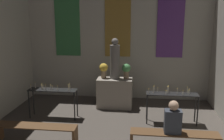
{
  "coord_description": "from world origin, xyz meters",
  "views": [
    {
      "loc": [
        0.8,
        2.56,
        2.97
      ],
      "look_at": [
        0.0,
        9.51,
        1.41
      ],
      "focal_mm": 40.0,
      "sensor_mm": 36.0,
      "label": 1
    }
  ],
  "objects_px": {
    "candle_rack_left": "(53,94)",
    "candle_rack_right": "(172,98)",
    "flower_vase_left": "(104,69)",
    "statue": "(115,60)",
    "person_seated": "(173,119)",
    "pew_back_left": "(36,130)",
    "flower_vase_right": "(126,70)",
    "pew_back_right": "(174,138)",
    "altar": "(115,92)"
  },
  "relations": [
    {
      "from": "flower_vase_right",
      "to": "pew_back_right",
      "type": "relative_size",
      "value": 0.25
    },
    {
      "from": "flower_vase_right",
      "to": "candle_rack_right",
      "type": "xyz_separation_m",
      "value": [
        1.32,
        -1.09,
        -0.52
      ]
    },
    {
      "from": "statue",
      "to": "pew_back_left",
      "type": "height_order",
      "value": "statue"
    },
    {
      "from": "statue",
      "to": "flower_vase_right",
      "type": "bearing_deg",
      "value": 0.0
    },
    {
      "from": "altar",
      "to": "person_seated",
      "type": "relative_size",
      "value": 1.52
    },
    {
      "from": "candle_rack_left",
      "to": "pew_back_right",
      "type": "relative_size",
      "value": 0.73
    },
    {
      "from": "pew_back_left",
      "to": "pew_back_right",
      "type": "distance_m",
      "value": 3.17
    },
    {
      "from": "candle_rack_right",
      "to": "person_seated",
      "type": "xyz_separation_m",
      "value": [
        -0.15,
        -1.5,
        0.04
      ]
    },
    {
      "from": "candle_rack_right",
      "to": "pew_back_right",
      "type": "relative_size",
      "value": 0.73
    },
    {
      "from": "statue",
      "to": "flower_vase_right",
      "type": "relative_size",
      "value": 2.66
    },
    {
      "from": "candle_rack_left",
      "to": "person_seated",
      "type": "height_order",
      "value": "person_seated"
    },
    {
      "from": "altar",
      "to": "candle_rack_left",
      "type": "xyz_separation_m",
      "value": [
        -1.7,
        -1.09,
        0.25
      ]
    },
    {
      "from": "flower_vase_left",
      "to": "candle_rack_right",
      "type": "distance_m",
      "value": 2.38
    },
    {
      "from": "flower_vase_left",
      "to": "pew_back_left",
      "type": "bearing_deg",
      "value": -115.25
    },
    {
      "from": "statue",
      "to": "pew_back_right",
      "type": "distance_m",
      "value": 3.28
    },
    {
      "from": "pew_back_right",
      "to": "person_seated",
      "type": "relative_size",
      "value": 2.63
    },
    {
      "from": "flower_vase_left",
      "to": "candle_rack_left",
      "type": "relative_size",
      "value": 0.35
    },
    {
      "from": "candle_rack_left",
      "to": "pew_back_left",
      "type": "xyz_separation_m",
      "value": [
        0.11,
        -1.5,
        -0.41
      ]
    },
    {
      "from": "statue",
      "to": "person_seated",
      "type": "xyz_separation_m",
      "value": [
        1.54,
        -2.59,
        -0.78
      ]
    },
    {
      "from": "flower_vase_right",
      "to": "candle_rack_right",
      "type": "height_order",
      "value": "flower_vase_right"
    },
    {
      "from": "altar",
      "to": "candle_rack_right",
      "type": "bearing_deg",
      "value": -32.84
    },
    {
      "from": "flower_vase_right",
      "to": "flower_vase_left",
      "type": "bearing_deg",
      "value": 180.0
    },
    {
      "from": "statue",
      "to": "flower_vase_left",
      "type": "relative_size",
      "value": 2.66
    },
    {
      "from": "altar",
      "to": "person_seated",
      "type": "height_order",
      "value": "person_seated"
    },
    {
      "from": "altar",
      "to": "person_seated",
      "type": "xyz_separation_m",
      "value": [
        1.54,
        -2.59,
        0.29
      ]
    },
    {
      "from": "pew_back_left",
      "to": "altar",
      "type": "bearing_deg",
      "value": 58.54
    },
    {
      "from": "statue",
      "to": "pew_back_right",
      "type": "bearing_deg",
      "value": -58.54
    },
    {
      "from": "candle_rack_right",
      "to": "candle_rack_left",
      "type": "bearing_deg",
      "value": -179.95
    },
    {
      "from": "flower_vase_right",
      "to": "person_seated",
      "type": "xyz_separation_m",
      "value": [
        1.17,
        -2.59,
        -0.48
      ]
    },
    {
      "from": "flower_vase_left",
      "to": "statue",
      "type": "bearing_deg",
      "value": -0.0
    },
    {
      "from": "candle_rack_right",
      "to": "person_seated",
      "type": "height_order",
      "value": "person_seated"
    },
    {
      "from": "candle_rack_left",
      "to": "candle_rack_right",
      "type": "xyz_separation_m",
      "value": [
        3.38,
        0.0,
        0.0
      ]
    },
    {
      "from": "pew_back_left",
      "to": "candle_rack_right",
      "type": "bearing_deg",
      "value": 24.66
    },
    {
      "from": "statue",
      "to": "person_seated",
      "type": "relative_size",
      "value": 1.76
    },
    {
      "from": "statue",
      "to": "candle_rack_right",
      "type": "distance_m",
      "value": 2.17
    },
    {
      "from": "candle_rack_left",
      "to": "pew_back_right",
      "type": "distance_m",
      "value": 3.63
    },
    {
      "from": "candle_rack_right",
      "to": "pew_back_right",
      "type": "height_order",
      "value": "candle_rack_right"
    },
    {
      "from": "flower_vase_right",
      "to": "person_seated",
      "type": "relative_size",
      "value": 0.66
    },
    {
      "from": "candle_rack_left",
      "to": "candle_rack_right",
      "type": "distance_m",
      "value": 3.38
    },
    {
      "from": "candle_rack_right",
      "to": "person_seated",
      "type": "relative_size",
      "value": 1.91
    },
    {
      "from": "flower_vase_left",
      "to": "candle_rack_right",
      "type": "height_order",
      "value": "flower_vase_left"
    },
    {
      "from": "altar",
      "to": "pew_back_left",
      "type": "bearing_deg",
      "value": -121.46
    },
    {
      "from": "statue",
      "to": "candle_rack_left",
      "type": "bearing_deg",
      "value": -147.2
    },
    {
      "from": "candle_rack_right",
      "to": "person_seated",
      "type": "bearing_deg",
      "value": -95.82
    },
    {
      "from": "statue",
      "to": "flower_vase_right",
      "type": "distance_m",
      "value": 0.47
    },
    {
      "from": "altar",
      "to": "statue",
      "type": "height_order",
      "value": "statue"
    },
    {
      "from": "pew_back_right",
      "to": "person_seated",
      "type": "distance_m",
      "value": 0.45
    },
    {
      "from": "pew_back_left",
      "to": "person_seated",
      "type": "bearing_deg",
      "value": 0.0
    },
    {
      "from": "altar",
      "to": "statue",
      "type": "relative_size",
      "value": 0.87
    },
    {
      "from": "flower_vase_right",
      "to": "candle_rack_left",
      "type": "relative_size",
      "value": 0.35
    }
  ]
}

